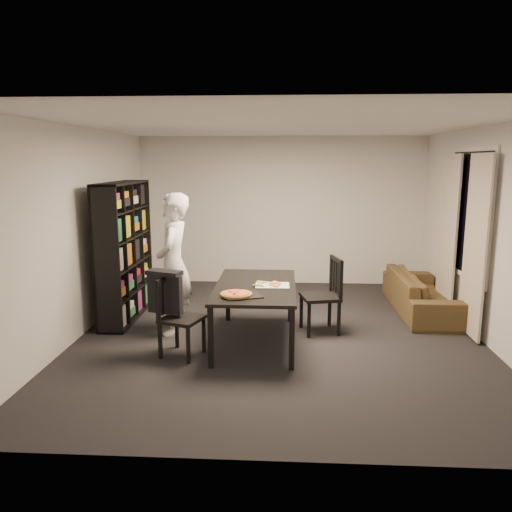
# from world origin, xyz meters

# --- Properties ---
(room) EXTENTS (5.01, 5.51, 2.61)m
(room) POSITION_xyz_m (0.00, 0.00, 1.30)
(room) COLOR black
(room) RESTS_ON ground
(window_pane) EXTENTS (0.02, 1.40, 1.60)m
(window_pane) POSITION_xyz_m (2.48, 0.60, 1.50)
(window_pane) COLOR black
(window_pane) RESTS_ON room
(window_frame) EXTENTS (0.03, 1.52, 1.72)m
(window_frame) POSITION_xyz_m (2.48, 0.60, 1.50)
(window_frame) COLOR white
(window_frame) RESTS_ON room
(curtain_left) EXTENTS (0.03, 0.70, 2.25)m
(curtain_left) POSITION_xyz_m (2.40, 0.08, 1.15)
(curtain_left) COLOR #BCB5A1
(curtain_left) RESTS_ON room
(curtain_right) EXTENTS (0.03, 0.70, 2.25)m
(curtain_right) POSITION_xyz_m (2.40, 1.12, 1.15)
(curtain_right) COLOR #BCB5A1
(curtain_right) RESTS_ON room
(bookshelf) EXTENTS (0.35, 1.50, 1.90)m
(bookshelf) POSITION_xyz_m (-2.16, 0.60, 0.95)
(bookshelf) COLOR black
(bookshelf) RESTS_ON room
(dining_table) EXTENTS (0.95, 1.72, 0.72)m
(dining_table) POSITION_xyz_m (-0.28, -0.28, 0.65)
(dining_table) COLOR black
(dining_table) RESTS_ON room
(chair_left) EXTENTS (0.53, 0.53, 0.90)m
(chair_left) POSITION_xyz_m (-1.17, -0.74, 0.51)
(chair_left) COLOR black
(chair_left) RESTS_ON room
(chair_right) EXTENTS (0.54, 0.54, 0.98)m
(chair_right) POSITION_xyz_m (0.62, 0.15, 0.56)
(chair_right) COLOR black
(chair_right) RESTS_ON room
(draped_jacket) EXTENTS (0.43, 0.29, 0.50)m
(draped_jacket) POSITION_xyz_m (-1.28, -0.70, 0.74)
(draped_jacket) COLOR black
(draped_jacket) RESTS_ON chair_left
(person) EXTENTS (0.44, 0.66, 1.80)m
(person) POSITION_xyz_m (-1.34, 0.00, 0.90)
(person) COLOR white
(person) RESTS_ON room
(baking_tray) EXTENTS (0.49, 0.44, 0.01)m
(baking_tray) POSITION_xyz_m (-0.40, -0.79, 0.72)
(baking_tray) COLOR black
(baking_tray) RESTS_ON dining_table
(pepperoni_pizza) EXTENTS (0.35, 0.35, 0.03)m
(pepperoni_pizza) POSITION_xyz_m (-0.46, -0.81, 0.74)
(pepperoni_pizza) COLOR olive
(pepperoni_pizza) RESTS_ON dining_table
(kitchen_towel) EXTENTS (0.41, 0.31, 0.01)m
(kitchen_towel) POSITION_xyz_m (-0.08, -0.30, 0.72)
(kitchen_towel) COLOR white
(kitchen_towel) RESTS_ON dining_table
(pizza_slices) EXTENTS (0.45, 0.41, 0.01)m
(pizza_slices) POSITION_xyz_m (-0.14, -0.28, 0.73)
(pizza_slices) COLOR #B98839
(pizza_slices) RESTS_ON dining_table
(sofa) EXTENTS (0.76, 1.96, 0.57)m
(sofa) POSITION_xyz_m (2.08, 1.07, 0.29)
(sofa) COLOR #3D3018
(sofa) RESTS_ON room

